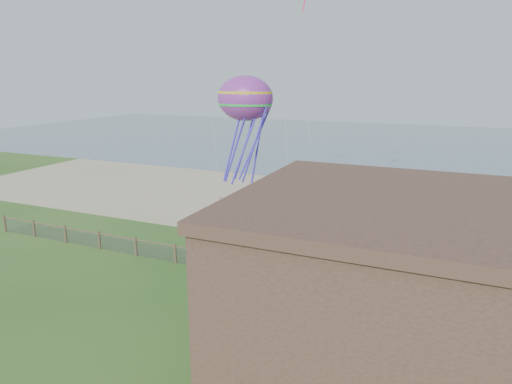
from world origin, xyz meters
TOP-DOWN VIEW (x-y plane):
  - ground at (0.00, 0.00)m, footprint 160.00×160.00m
  - sand_beach at (0.00, 22.00)m, footprint 72.00×20.00m
  - ocean at (0.00, 66.00)m, footprint 160.00×68.00m
  - chainlink_fence at (0.00, 6.00)m, footprint 36.20×0.20m
  - motel at (13.00, -1.00)m, footprint 15.00×10.00m
  - motel_deck at (13.00, 5.00)m, footprint 15.00×2.00m
  - picnic_table at (3.45, 4.39)m, footprint 1.72×1.32m
  - octopus_kite at (-0.37, 10.75)m, footprint 4.21×3.49m

SIDE VIEW (x-z plane):
  - ground at x=0.00m, z-range 0.00..0.00m
  - ocean at x=0.00m, z-range -0.01..0.01m
  - sand_beach at x=0.00m, z-range -0.01..0.01m
  - motel_deck at x=13.00m, z-range 0.00..0.50m
  - picnic_table at x=3.45m, z-range 0.00..0.71m
  - chainlink_fence at x=0.00m, z-range -0.07..1.18m
  - motel at x=13.00m, z-range 0.00..7.00m
  - octopus_kite at x=-0.37m, z-range 4.23..11.73m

